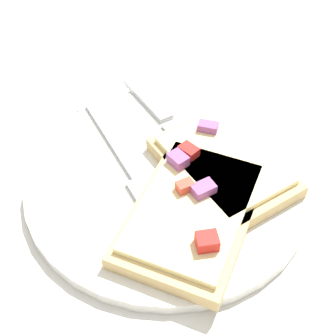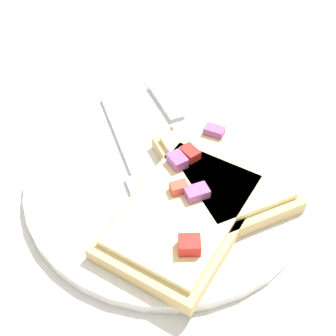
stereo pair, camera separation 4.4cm
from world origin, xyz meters
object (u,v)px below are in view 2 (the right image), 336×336
at_px(fork, 134,165).
at_px(knife, 181,125).
at_px(plate, 168,179).
at_px(pizza_slice_corner, 224,170).
at_px(pizza_slice_main, 180,214).

relative_size(fork, knife, 1.03).
xyz_separation_m(plate, pizza_slice_corner, (0.05, -0.02, 0.02)).
relative_size(fork, pizza_slice_main, 1.31).
bearing_deg(plate, pizza_slice_corner, -17.52).
xyz_separation_m(plate, knife, (0.03, 0.06, 0.01)).
bearing_deg(pizza_slice_corner, fork, -123.81).
bearing_deg(fork, pizza_slice_corner, 61.48).
height_order(plate, knife, knife).
height_order(knife, pizza_slice_main, pizza_slice_main).
bearing_deg(pizza_slice_corner, knife, -176.77).
distance_m(knife, pizza_slice_corner, 0.08).
relative_size(knife, pizza_slice_main, 1.27).
height_order(fork, pizza_slice_corner, pizza_slice_corner).
bearing_deg(pizza_slice_corner, plate, -117.62).
bearing_deg(knife, pizza_slice_corner, 4.19).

